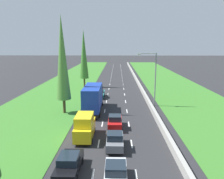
{
  "coord_description": "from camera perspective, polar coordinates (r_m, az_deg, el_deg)",
  "views": [
    {
      "loc": [
        0.18,
        -1.45,
        10.38
      ],
      "look_at": [
        -0.94,
        47.39,
        0.57
      ],
      "focal_mm": 36.41,
      "sensor_mm": 36.0,
      "label": 1
    }
  ],
  "objects": [
    {
      "name": "poplar_tree_third",
      "position": [
        55.33,
        -7.1,
        8.78
      ],
      "size": [
        2.15,
        2.15,
        13.84
      ],
      "color": "#4C3823",
      "rests_on": "ground"
    },
    {
      "name": "grass_verge_left",
      "position": [
        63.62,
        -10.35,
        1.8
      ],
      "size": [
        14.0,
        140.0,
        0.04
      ],
      "primitive_type": "cube",
      "color": "#387528",
      "rests_on": "ground"
    },
    {
      "name": "median_barrier",
      "position": [
        62.49,
        6.37,
        2.12
      ],
      "size": [
        0.44,
        120.0,
        0.85
      ],
      "primitive_type": "cube",
      "color": "#9E9B93",
      "rests_on": "ground"
    },
    {
      "name": "teal_sedan_left_lane",
      "position": [
        44.83,
        -3.11,
        -0.98
      ],
      "size": [
        1.82,
        4.5,
        1.64
      ],
      "color": "teal",
      "rests_on": "ground"
    },
    {
      "name": "blue_box_truck_left_lane",
      "position": [
        35.28,
        -4.73,
        -2.12
      ],
      "size": [
        2.46,
        9.4,
        4.18
      ],
      "color": "black",
      "rests_on": "ground"
    },
    {
      "name": "grey_hatchback_centre_lane",
      "position": [
        23.47,
        0.72,
        -12.64
      ],
      "size": [
        1.74,
        3.9,
        1.72
      ],
      "color": "slate",
      "rests_on": "ground"
    },
    {
      "name": "black_sedan_left_lane",
      "position": [
        19.72,
        -10.73,
        -17.88
      ],
      "size": [
        1.82,
        4.5,
        1.64
      ],
      "color": "black",
      "rests_on": "ground"
    },
    {
      "name": "poplar_tree_second",
      "position": [
        34.27,
        -12.39,
        7.7
      ],
      "size": [
        2.16,
        2.16,
        14.59
      ],
      "color": "#4C3823",
      "rests_on": "ground"
    },
    {
      "name": "silver_hatchback_centre_lane",
      "position": [
        18.18,
        0.94,
        -20.3
      ],
      "size": [
        1.74,
        3.9,
        1.72
      ],
      "color": "silver",
      "rests_on": "ground"
    },
    {
      "name": "lane_markings",
      "position": [
        62.32,
        1.13,
        1.77
      ],
      "size": [
        3.64,
        116.0,
        0.01
      ],
      "color": "white",
      "rests_on": "ground"
    },
    {
      "name": "ground_plane",
      "position": [
        62.32,
        1.13,
        1.77
      ],
      "size": [
        300.0,
        300.0,
        0.0
      ],
      "primitive_type": "plane",
      "color": "#28282B",
      "rests_on": "ground"
    },
    {
      "name": "red_hatchback_centre_lane_fourth",
      "position": [
        28.73,
        0.73,
        -8.04
      ],
      "size": [
        1.74,
        3.9,
        1.72
      ],
      "color": "red",
      "rests_on": "ground"
    },
    {
      "name": "yellow_van_left_lane",
      "position": [
        25.66,
        -6.86,
        -9.22
      ],
      "size": [
        1.96,
        4.9,
        2.82
      ],
      "color": "yellow",
      "rests_on": "ground"
    },
    {
      "name": "street_light_mast",
      "position": [
        38.47,
        10.34,
        3.48
      ],
      "size": [
        3.2,
        0.28,
        9.0
      ],
      "color": "gray",
      "rests_on": "ground"
    },
    {
      "name": "grass_verge_right",
      "position": [
        63.9,
        14.11,
        1.68
      ],
      "size": [
        14.0,
        140.0,
        0.04
      ],
      "primitive_type": "cube",
      "color": "#387528",
      "rests_on": "ground"
    }
  ]
}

